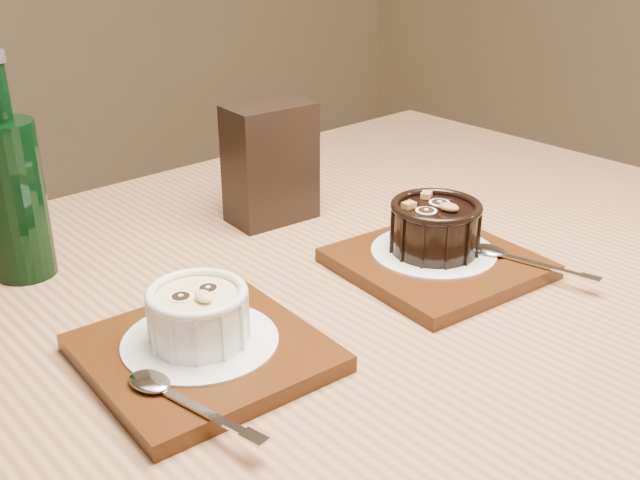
# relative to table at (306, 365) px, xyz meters

# --- Properties ---
(table) EXTENTS (1.26, 0.90, 0.75)m
(table) POSITION_rel_table_xyz_m (0.00, 0.00, 0.00)
(table) COLOR #8B5F3D
(table) RESTS_ON ground
(tray_left) EXTENTS (0.18, 0.18, 0.01)m
(tray_left) POSITION_rel_table_xyz_m (-0.14, -0.05, 0.10)
(tray_left) COLOR #45220B
(tray_left) RESTS_ON table
(doily_left) EXTENTS (0.13, 0.13, 0.00)m
(doily_left) POSITION_rel_table_xyz_m (-0.14, -0.05, 0.11)
(doily_left) COLOR silver
(doily_left) RESTS_ON tray_left
(ramekin_white) EXTENTS (0.08, 0.08, 0.05)m
(ramekin_white) POSITION_rel_table_xyz_m (-0.14, -0.05, 0.13)
(ramekin_white) COLOR white
(ramekin_white) RESTS_ON doily_left
(spoon_left) EXTENTS (0.06, 0.14, 0.01)m
(spoon_left) POSITION_rel_table_xyz_m (-0.19, -0.11, 0.11)
(spoon_left) COLOR silver
(spoon_left) RESTS_ON tray_left
(tray_right) EXTENTS (0.18, 0.18, 0.01)m
(tray_right) POSITION_rel_table_xyz_m (0.13, -0.05, 0.10)
(tray_right) COLOR #45220B
(tray_right) RESTS_ON table
(doily_right) EXTENTS (0.13, 0.13, 0.00)m
(doily_right) POSITION_rel_table_xyz_m (0.14, -0.04, 0.11)
(doily_right) COLOR silver
(doily_right) RESTS_ON tray_right
(ramekin_dark) EXTENTS (0.09, 0.09, 0.06)m
(ramekin_dark) POSITION_rel_table_xyz_m (0.14, -0.04, 0.14)
(ramekin_dark) COLOR black
(ramekin_dark) RESTS_ON doily_right
(spoon_right) EXTENTS (0.06, 0.14, 0.01)m
(spoon_right) POSITION_rel_table_xyz_m (0.19, -0.11, 0.11)
(spoon_right) COLOR silver
(spoon_right) RESTS_ON tray_right
(condiment_stand) EXTENTS (0.10, 0.06, 0.14)m
(condiment_stand) POSITION_rel_table_xyz_m (0.07, 0.17, 0.16)
(condiment_stand) COLOR black
(condiment_stand) RESTS_ON table
(green_bottle) EXTENTS (0.06, 0.06, 0.22)m
(green_bottle) POSITION_rel_table_xyz_m (-0.21, 0.20, 0.18)
(green_bottle) COLOR black
(green_bottle) RESTS_ON table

